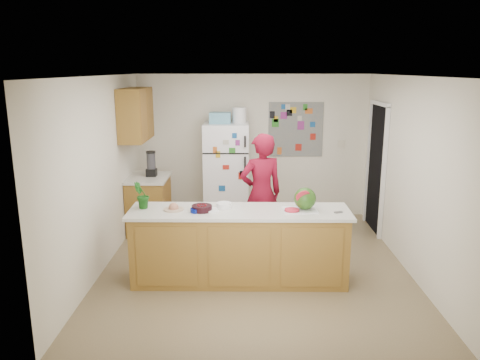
{
  "coord_description": "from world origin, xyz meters",
  "views": [
    {
      "loc": [
        -0.13,
        -5.92,
        2.59
      ],
      "look_at": [
        -0.2,
        0.2,
        1.13
      ],
      "focal_mm": 35.0,
      "sensor_mm": 36.0,
      "label": 1
    }
  ],
  "objects_px": {
    "watermelon": "(305,199)",
    "person": "(261,194)",
    "refrigerator": "(227,173)",
    "cherry_bowl": "(202,208)"
  },
  "relations": [
    {
      "from": "person",
      "to": "watermelon",
      "type": "bearing_deg",
      "value": 97.92
    },
    {
      "from": "watermelon",
      "to": "cherry_bowl",
      "type": "relative_size",
      "value": 1.08
    },
    {
      "from": "watermelon",
      "to": "cherry_bowl",
      "type": "height_order",
      "value": "watermelon"
    },
    {
      "from": "refrigerator",
      "to": "watermelon",
      "type": "distance_m",
      "value": 2.6
    },
    {
      "from": "refrigerator",
      "to": "cherry_bowl",
      "type": "bearing_deg",
      "value": -94.74
    },
    {
      "from": "watermelon",
      "to": "person",
      "type": "bearing_deg",
      "value": 117.5
    },
    {
      "from": "refrigerator",
      "to": "cherry_bowl",
      "type": "distance_m",
      "value": 2.43
    },
    {
      "from": "cherry_bowl",
      "to": "refrigerator",
      "type": "bearing_deg",
      "value": 85.26
    },
    {
      "from": "refrigerator",
      "to": "watermelon",
      "type": "bearing_deg",
      "value": -66.29
    },
    {
      "from": "refrigerator",
      "to": "person",
      "type": "relative_size",
      "value": 0.98
    }
  ]
}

